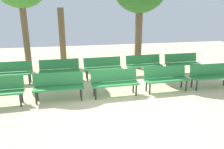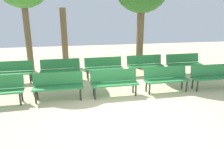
% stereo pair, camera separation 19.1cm
% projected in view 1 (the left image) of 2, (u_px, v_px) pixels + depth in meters
% --- Properties ---
extents(ground_plane, '(24.00, 24.00, 0.00)m').
position_uv_depth(ground_plane, '(128.00, 116.00, 6.02)').
color(ground_plane, beige).
extents(bench_r0_c1, '(1.60, 0.49, 0.87)m').
position_uv_depth(bench_r0_c1, '(59.00, 85.00, 6.98)').
color(bench_r0_c1, '#2D8442').
rests_on(bench_r0_c1, ground_plane).
extents(bench_r0_c2, '(1.61, 0.52, 0.87)m').
position_uv_depth(bench_r0_c2, '(115.00, 81.00, 7.35)').
color(bench_r0_c2, '#2D8442').
rests_on(bench_r0_c2, ground_plane).
extents(bench_r0_c3, '(1.61, 0.53, 0.87)m').
position_uv_depth(bench_r0_c3, '(166.00, 77.00, 7.76)').
color(bench_r0_c3, '#2D8442').
rests_on(bench_r0_c3, ground_plane).
extents(bench_r0_c4, '(1.60, 0.50, 0.87)m').
position_uv_depth(bench_r0_c4, '(211.00, 74.00, 8.09)').
color(bench_r0_c4, '#2D8442').
rests_on(bench_r0_c4, ground_plane).
extents(bench_r1_c0, '(1.61, 0.51, 0.87)m').
position_uv_depth(bench_r1_c0, '(10.00, 72.00, 8.43)').
color(bench_r1_c0, '#2D8442').
rests_on(bench_r1_c0, ground_plane).
extents(bench_r1_c1, '(1.61, 0.51, 0.87)m').
position_uv_depth(bench_r1_c1, '(59.00, 69.00, 8.84)').
color(bench_r1_c1, '#2D8442').
rests_on(bench_r1_c1, ground_plane).
extents(bench_r1_c2, '(1.61, 0.53, 0.87)m').
position_uv_depth(bench_r1_c2, '(103.00, 66.00, 9.19)').
color(bench_r1_c2, '#2D8442').
rests_on(bench_r1_c2, ground_plane).
extents(bench_r1_c3, '(1.61, 0.53, 0.87)m').
position_uv_depth(bench_r1_c3, '(144.00, 64.00, 9.65)').
color(bench_r1_c3, '#2D8442').
rests_on(bench_r1_c3, ground_plane).
extents(bench_r1_c4, '(1.61, 0.52, 0.87)m').
position_uv_depth(bench_r1_c4, '(182.00, 62.00, 9.97)').
color(bench_r1_c4, '#2D8442').
rests_on(bench_r1_c4, ground_plane).
extents(tree_0, '(0.32, 0.32, 2.90)m').
position_uv_depth(tree_0, '(62.00, 37.00, 11.19)').
color(tree_0, brown).
rests_on(tree_0, ground_plane).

